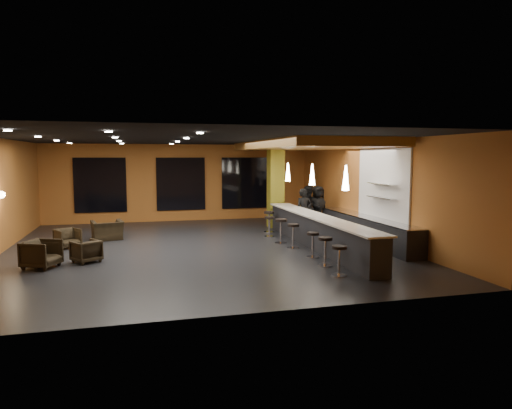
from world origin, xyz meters
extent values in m
cube|color=black|center=(0.00, 0.00, -0.05)|extent=(12.00, 13.00, 0.10)
cube|color=black|center=(0.00, 0.00, 3.55)|extent=(12.00, 13.00, 0.10)
cube|color=#A25C24|center=(0.00, 6.55, 1.75)|extent=(12.00, 0.10, 3.50)
cube|color=#A25C24|center=(0.00, -6.55, 1.75)|extent=(12.00, 0.10, 3.50)
cube|color=#A25C24|center=(6.05, 0.00, 1.75)|extent=(0.10, 13.00, 3.50)
cube|color=#A06D2E|center=(4.00, 1.00, 3.36)|extent=(3.60, 8.00, 0.28)
cube|color=black|center=(-3.50, 6.44, 1.70)|extent=(2.20, 0.06, 2.40)
cube|color=black|center=(0.00, 6.44, 1.70)|extent=(2.20, 0.06, 2.40)
cube|color=black|center=(3.00, 6.44, 1.70)|extent=(2.20, 0.06, 2.40)
cube|color=white|center=(5.96, -1.00, 2.00)|extent=(0.06, 3.20, 2.40)
cube|color=black|center=(3.65, -1.00, 0.50)|extent=(0.60, 8.00, 1.00)
cube|color=silver|center=(3.65, -1.00, 1.02)|extent=(0.78, 8.10, 0.05)
cube|color=black|center=(5.65, -0.50, 0.43)|extent=(0.70, 6.00, 0.86)
cube|color=silver|center=(5.65, -0.50, 0.89)|extent=(0.72, 6.00, 0.03)
cube|color=silver|center=(5.82, -1.20, 1.60)|extent=(0.30, 1.50, 0.03)
cube|color=silver|center=(5.82, -1.20, 2.05)|extent=(0.30, 1.50, 0.03)
cube|color=olive|center=(3.65, 3.60, 1.75)|extent=(0.60, 0.60, 3.50)
sphere|color=#FFE5B2|center=(-5.88, 0.50, 1.80)|extent=(0.22, 0.22, 0.22)
cone|color=white|center=(3.65, -3.00, 2.35)|extent=(0.20, 0.20, 0.70)
cone|color=white|center=(3.65, -0.50, 2.35)|extent=(0.20, 0.20, 0.70)
cone|color=white|center=(3.65, 2.00, 2.35)|extent=(0.20, 0.20, 0.70)
imported|color=black|center=(4.24, 1.80, 0.86)|extent=(0.65, 0.45, 1.72)
imported|color=black|center=(4.67, 2.32, 0.90)|extent=(1.08, 0.99, 1.80)
imported|color=black|center=(5.10, 2.49, 0.88)|extent=(0.98, 0.77, 1.77)
imported|color=black|center=(-4.42, -1.67, 0.37)|extent=(1.07, 1.06, 0.74)
imported|color=black|center=(-3.36, -1.28, 0.31)|extent=(0.94, 0.94, 0.62)
imported|color=black|center=(-4.15, 1.01, 0.32)|extent=(0.94, 0.94, 0.63)
imported|color=black|center=(-3.00, 2.23, 0.34)|extent=(1.20, 1.10, 0.68)
cylinder|color=silver|center=(2.83, -4.43, 0.01)|extent=(0.38, 0.38, 0.03)
cylinder|color=silver|center=(2.83, -4.43, 0.36)|extent=(0.07, 0.07, 0.67)
cylinder|color=black|center=(2.83, -4.43, 0.72)|extent=(0.37, 0.37, 0.08)
cylinder|color=silver|center=(2.91, -3.38, 0.02)|extent=(0.40, 0.40, 0.03)
cylinder|color=silver|center=(2.91, -3.38, 0.37)|extent=(0.07, 0.07, 0.70)
cylinder|color=black|center=(2.91, -3.38, 0.75)|extent=(0.38, 0.38, 0.08)
cylinder|color=silver|center=(2.99, -2.28, 0.01)|extent=(0.37, 0.37, 0.03)
cylinder|color=silver|center=(2.99, -2.28, 0.35)|extent=(0.07, 0.07, 0.65)
cylinder|color=black|center=(2.99, -2.28, 0.70)|extent=(0.35, 0.35, 0.07)
cylinder|color=silver|center=(2.87, -0.89, 0.02)|extent=(0.40, 0.40, 0.03)
cylinder|color=silver|center=(2.87, -0.89, 0.37)|extent=(0.07, 0.07, 0.70)
cylinder|color=black|center=(2.87, -0.89, 0.75)|extent=(0.38, 0.38, 0.08)
cylinder|color=silver|center=(2.74, -0.01, 0.02)|extent=(0.42, 0.42, 0.03)
cylinder|color=silver|center=(2.74, -0.01, 0.39)|extent=(0.07, 0.07, 0.74)
cylinder|color=black|center=(2.74, -0.01, 0.80)|extent=(0.40, 0.40, 0.08)
cylinder|color=silver|center=(2.73, 1.34, 0.01)|extent=(0.38, 0.38, 0.03)
cylinder|color=silver|center=(2.73, 1.34, 0.35)|extent=(0.07, 0.07, 0.66)
cylinder|color=black|center=(2.73, 1.34, 0.71)|extent=(0.36, 0.36, 0.08)
cylinder|color=silver|center=(3.00, 2.29, 0.02)|extent=(0.42, 0.42, 0.03)
cylinder|color=silver|center=(3.00, 2.29, 0.38)|extent=(0.07, 0.07, 0.73)
cylinder|color=black|center=(3.00, 2.29, 0.78)|extent=(0.40, 0.40, 0.08)
camera|label=1|loc=(-1.92, -14.55, 2.92)|focal=32.00mm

